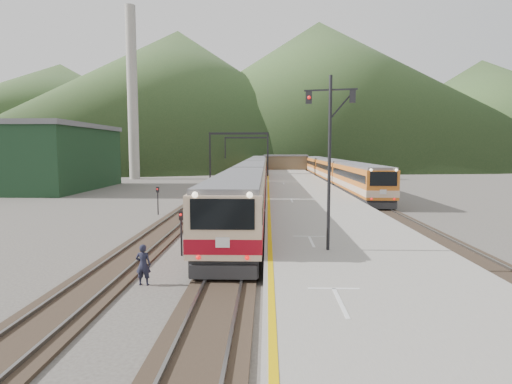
{
  "coord_description": "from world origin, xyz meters",
  "views": [
    {
      "loc": [
        1.72,
        -13.78,
        5.33
      ],
      "look_at": [
        0.85,
        19.24,
        2.0
      ],
      "focal_mm": 30.0,
      "sensor_mm": 36.0,
      "label": 1
    }
  ],
  "objects_px": {
    "second_train": "(332,172)",
    "signal_mast": "(330,145)",
    "main_train": "(255,173)",
    "worker": "(143,265)"
  },
  "relations": [
    {
      "from": "main_train",
      "to": "second_train",
      "type": "relative_size",
      "value": 1.46
    },
    {
      "from": "second_train",
      "to": "signal_mast",
      "type": "height_order",
      "value": "signal_mast"
    },
    {
      "from": "main_train",
      "to": "signal_mast",
      "type": "height_order",
      "value": "signal_mast"
    },
    {
      "from": "second_train",
      "to": "signal_mast",
      "type": "bearing_deg",
      "value": -98.75
    },
    {
      "from": "signal_mast",
      "to": "worker",
      "type": "xyz_separation_m",
      "value": [
        -7.47,
        -1.92,
        -4.66
      ]
    },
    {
      "from": "main_train",
      "to": "second_train",
      "type": "height_order",
      "value": "main_train"
    },
    {
      "from": "second_train",
      "to": "signal_mast",
      "type": "xyz_separation_m",
      "value": [
        -7.16,
        -46.51,
        3.55
      ]
    },
    {
      "from": "second_train",
      "to": "worker",
      "type": "bearing_deg",
      "value": -106.81
    },
    {
      "from": "main_train",
      "to": "signal_mast",
      "type": "distance_m",
      "value": 40.06
    },
    {
      "from": "second_train",
      "to": "worker",
      "type": "distance_m",
      "value": 50.61
    }
  ]
}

